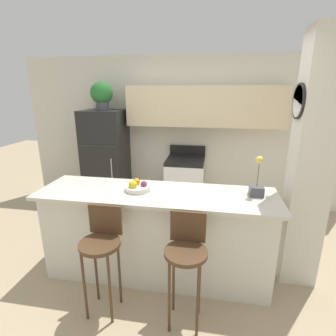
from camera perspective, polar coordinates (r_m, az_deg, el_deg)
name	(u,v)px	position (r m, az deg, el deg)	size (l,w,h in m)	color
ground_plane	(157,273)	(3.22, -2.34, -21.80)	(14.00, 14.00, 0.00)	tan
wall_back	(189,123)	(4.51, 4.70, 9.67)	(5.60, 0.38, 2.55)	silver
pillar_right	(310,166)	(2.94, 28.54, 0.41)	(0.38, 0.33, 2.55)	silver
counter_bar	(157,234)	(2.93, -2.46, -14.17)	(2.48, 0.70, 0.99)	silver
refrigerator	(106,159)	(4.68, -13.28, 1.89)	(0.69, 0.64, 1.68)	black
stove_range	(185,184)	(4.46, 3.73, -3.56)	(0.62, 0.66, 1.07)	white
bar_stool_left	(102,245)	(2.49, -14.24, -15.89)	(0.36, 0.36, 1.01)	#4C331E
bar_stool_right	(186,253)	(2.32, 3.99, -18.07)	(0.36, 0.36, 1.01)	#4C331E
potted_plant_on_fridge	(102,94)	(4.54, -14.22, 15.28)	(0.36, 0.36, 0.45)	#4C4C51
orchid_vase	(257,186)	(2.74, 18.78, -3.69)	(0.13, 0.13, 0.41)	#4C4C51
fruit_bowl	(138,187)	(2.76, -6.63, -4.10)	(0.27, 0.27, 0.12)	silver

